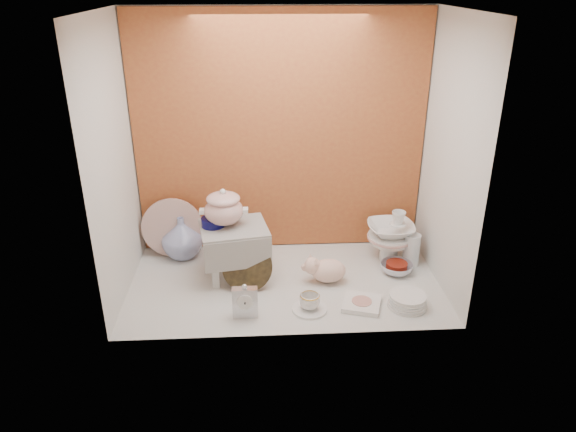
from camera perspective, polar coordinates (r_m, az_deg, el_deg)
name	(u,v)px	position (r m, az deg, el deg)	size (l,w,h in m)	color
ground	(285,283)	(3.17, -0.34, -7.10)	(1.80, 1.80, 0.00)	silver
niche_shell	(283,119)	(2.97, -0.57, 10.28)	(1.86, 1.03, 1.53)	#AC5D2B
step_stool	(235,251)	(3.18, -5.71, -3.76)	(0.38, 0.33, 0.32)	silver
soup_tureen	(224,207)	(3.09, -6.88, 0.95)	(0.27, 0.27, 0.23)	white
cobalt_bowl	(213,222)	(3.12, -8.01, -0.63)	(0.13, 0.13, 0.05)	#0A0945
floral_platter	(173,228)	(3.45, -12.20, -1.24)	(0.39, 0.05, 0.39)	white
blue_white_vase	(182,237)	(3.45, -11.23, -2.24)	(0.26, 0.26, 0.27)	white
lacquer_tray	(247,267)	(3.06, -4.37, -5.46)	(0.29, 0.11, 0.27)	black
mantel_clock	(245,301)	(2.83, -4.60, -9.01)	(0.13, 0.05, 0.19)	silver
plush_pig	(329,270)	(3.14, 4.35, -5.79)	(0.26, 0.18, 0.15)	beige
teacup_saucer	(310,309)	(2.93, 2.31, -9.88)	(0.19, 0.19, 0.01)	white
gold_rim_teacup	(310,301)	(2.90, 2.33, -9.06)	(0.11, 0.11, 0.09)	white
lattice_dish	(362,303)	(2.98, 7.85, -9.22)	(0.20, 0.20, 0.03)	white
dinner_plate_stack	(407,300)	(3.01, 12.61, -8.77)	(0.21, 0.21, 0.07)	white
crystal_bowl	(396,268)	(3.32, 11.48, -5.46)	(0.20, 0.20, 0.06)	silver
clear_glass_vase	(411,250)	(3.39, 13.01, -3.51)	(0.10, 0.10, 0.20)	silver
porcelain_tower	(390,235)	(3.40, 10.84, -2.02)	(0.29, 0.29, 0.33)	white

